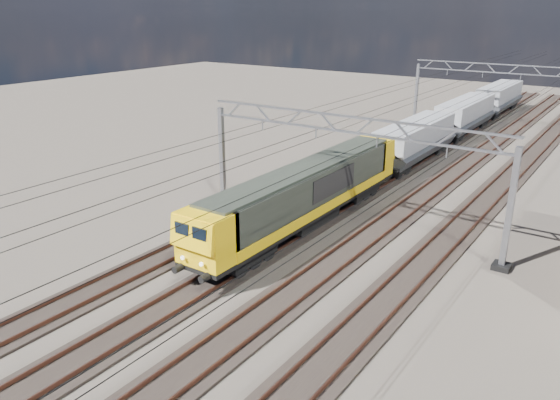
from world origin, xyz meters
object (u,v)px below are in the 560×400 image
Objects in this scene: locomotive at (307,192)px; hopper_wagon_third at (499,96)px; catenary_gantry_far at (499,94)px; catenary_gantry_mid at (344,169)px; hopper_wagon_lead at (415,139)px; hopper_wagon_mid at (465,114)px.

locomotive is 46.10m from hopper_wagon_third.
catenary_gantry_far is at bearing -77.70° from hopper_wagon_third.
locomotive is (-2.00, -0.92, -1.58)m from catenary_gantry_mid.
hopper_wagon_third is (0.00, 28.40, 0.00)m from hopper_wagon_lead.
hopper_wagon_third is (-2.00, 9.17, -1.67)m from catenary_gantry_far.
hopper_wagon_lead is at bearing 90.00° from locomotive.
catenary_gantry_mid is at bearing -90.00° from catenary_gantry_far.
catenary_gantry_far is at bearing 90.00° from catenary_gantry_mid.
locomotive is at bearing -90.00° from hopper_wagon_mid.
hopper_wagon_lead is at bearing -90.00° from hopper_wagon_third.
catenary_gantry_far reaches higher than hopper_wagon_third.
locomotive is at bearing -90.00° from hopper_wagon_third.
catenary_gantry_far is 1.53× the size of hopper_wagon_lead.
hopper_wagon_lead is (-2.00, -19.23, -1.67)m from catenary_gantry_far.
locomotive is 1.62× the size of hopper_wagon_lead.
catenary_gantry_far reaches higher than locomotive.
hopper_wagon_mid is 1.00× the size of hopper_wagon_third.
catenary_gantry_far is 37.01m from locomotive.
hopper_wagon_mid and hopper_wagon_third have the same top height.
hopper_wagon_lead is (-2.00, 16.77, -1.67)m from catenary_gantry_mid.
catenary_gantry_far is 1.53× the size of hopper_wagon_third.
locomotive reaches higher than hopper_wagon_third.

